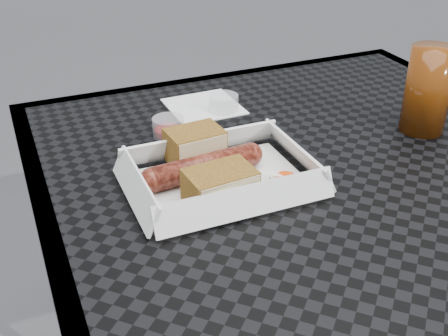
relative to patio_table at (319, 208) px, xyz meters
name	(u,v)px	position (x,y,z in m)	size (l,w,h in m)	color
patio_table	(319,208)	(0.00, 0.00, 0.00)	(0.80, 0.80, 0.74)	black
food_tray	(221,182)	(-0.16, 0.01, 0.08)	(0.22, 0.15, 0.00)	white
bratwurst	(203,167)	(-0.17, 0.03, 0.10)	(0.18, 0.05, 0.03)	maroon
bread_near	(195,146)	(-0.17, 0.08, 0.10)	(0.08, 0.05, 0.05)	brown
bread_far	(220,186)	(-0.18, -0.03, 0.10)	(0.09, 0.06, 0.04)	brown
veg_garnish	(281,182)	(-0.08, -0.03, 0.08)	(0.03, 0.03, 0.00)	#FB480A
napkin	(204,106)	(-0.09, 0.26, 0.08)	(0.12, 0.12, 0.00)	white
condiment_cup_sauce	(168,127)	(-0.18, 0.17, 0.09)	(0.05, 0.05, 0.03)	maroon
condiment_cup_empty	(224,103)	(-0.06, 0.23, 0.09)	(0.05, 0.05, 0.03)	silver
drink_glass	(428,90)	(0.20, 0.04, 0.14)	(0.07, 0.07, 0.14)	#542407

